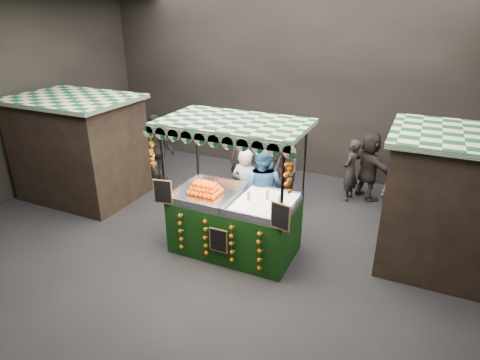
% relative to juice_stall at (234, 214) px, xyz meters
% --- Properties ---
extents(ground, '(12.00, 12.00, 0.00)m').
position_rel_juice_stall_xyz_m(ground, '(-0.32, -0.21, -0.84)').
color(ground, black).
rests_on(ground, ground).
extents(market_hall, '(12.10, 10.10, 5.05)m').
position_rel_juice_stall_xyz_m(market_hall, '(-0.32, -0.21, 2.54)').
color(market_hall, black).
rests_on(market_hall, ground).
extents(neighbour_stall_left, '(3.00, 2.20, 2.60)m').
position_rel_juice_stall_xyz_m(neighbour_stall_left, '(-4.72, 0.79, 0.47)').
color(neighbour_stall_left, black).
rests_on(neighbour_stall_left, ground).
extents(neighbour_stall_right, '(3.00, 2.20, 2.60)m').
position_rel_juice_stall_xyz_m(neighbour_stall_right, '(4.08, 1.29, 0.47)').
color(neighbour_stall_right, black).
rests_on(neighbour_stall_right, ground).
extents(juice_stall, '(2.80, 1.65, 2.71)m').
position_rel_juice_stall_xyz_m(juice_stall, '(0.00, 0.00, 0.00)').
color(juice_stall, black).
rests_on(juice_stall, ground).
extents(vendor_grey, '(0.72, 0.51, 1.86)m').
position_rel_juice_stall_xyz_m(vendor_grey, '(-0.20, 1.00, 0.09)').
color(vendor_grey, '#929298').
rests_on(vendor_grey, ground).
extents(vendor_blue, '(1.03, 0.82, 2.04)m').
position_rel_juice_stall_xyz_m(vendor_blue, '(0.23, 0.92, 0.18)').
color(vendor_blue, '#2A5888').
rests_on(vendor_blue, ground).
extents(shopper_0, '(0.60, 0.40, 1.64)m').
position_rel_juice_stall_xyz_m(shopper_0, '(-1.14, 2.79, -0.02)').
color(shopper_0, black).
rests_on(shopper_0, ground).
extents(shopper_1, '(0.97, 0.95, 1.58)m').
position_rel_juice_stall_xyz_m(shopper_1, '(0.17, 2.59, -0.05)').
color(shopper_1, '#292321').
rests_on(shopper_1, ground).
extents(shopper_2, '(1.15, 0.51, 1.94)m').
position_rel_juice_stall_xyz_m(shopper_2, '(-3.49, 2.31, 0.13)').
color(shopper_2, '#2E2726').
rests_on(shopper_2, ground).
extents(shopper_3, '(1.33, 1.23, 1.80)m').
position_rel_juice_stall_xyz_m(shopper_3, '(2.93, 2.97, 0.06)').
color(shopper_3, '#2E2926').
rests_on(shopper_3, ground).
extents(shopper_4, '(0.98, 0.83, 1.70)m').
position_rel_juice_stall_xyz_m(shopper_4, '(-4.82, 3.33, 0.01)').
color(shopper_4, '#2B2523').
rests_on(shopper_4, ground).
extents(shopper_5, '(1.57, 1.47, 1.76)m').
position_rel_juice_stall_xyz_m(shopper_5, '(2.02, 3.71, 0.04)').
color(shopper_5, '#2B2423').
rests_on(shopper_5, ground).
extents(shopper_6, '(0.48, 0.64, 1.61)m').
position_rel_juice_stall_xyz_m(shopper_6, '(1.62, 3.41, -0.04)').
color(shopper_6, black).
rests_on(shopper_6, ground).
extents(shopper_7, '(0.89, 1.27, 1.78)m').
position_rel_juice_stall_xyz_m(shopper_7, '(-0.60, 3.93, 0.05)').
color(shopper_7, black).
rests_on(shopper_7, ground).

